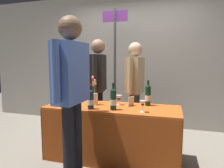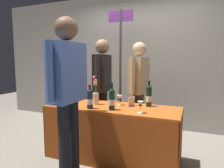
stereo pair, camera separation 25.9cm
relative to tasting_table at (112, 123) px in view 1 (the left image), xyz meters
The scene contains 16 objects.
ground_plane 0.50m from the tasting_table, ahead, with size 12.00×12.00×0.00m, color gray.
back_partition 1.78m from the tasting_table, 90.00° to the left, with size 6.82×0.12×2.67m, color #9E998E.
tasting_table is the anchor object (origin of this frame).
featured_wine_bottle 0.86m from the tasting_table, 166.07° to the right, with size 0.07×0.07×0.30m.
display_bottle_0 0.61m from the tasting_table, 22.53° to the left, with size 0.08×0.08×0.34m.
display_bottle_1 0.77m from the tasting_table, behind, with size 0.08×0.08×0.31m.
display_bottle_2 0.41m from the tasting_table, 68.62° to the right, with size 0.08×0.08×0.33m.
display_bottle_3 0.47m from the tasting_table, 135.35° to the right, with size 0.08×0.08×0.31m.
wine_glass_near_vendor 0.35m from the tasting_table, 60.57° to the left, with size 0.08×0.08×0.14m.
wine_glass_mid 0.57m from the tasting_table, 23.46° to the right, with size 0.07×0.07×0.14m.
flower_vase 0.45m from the tasting_table, behind, with size 0.09×0.08×0.40m.
brochure_stand 0.39m from the tasting_table, 23.02° to the left, with size 0.12×0.01×0.13m, color silver.
vendor_presenter 0.85m from the tasting_table, 74.95° to the left, with size 0.26×0.58×1.62m.
vendor_assistant 0.87m from the tasting_table, 125.51° to the left, with size 0.28×0.62×1.67m.
taster_foreground_right 0.89m from the tasting_table, 112.90° to the right, with size 0.24×0.62×1.78m.
booth_signpost 1.30m from the tasting_table, 103.50° to the left, with size 0.45×0.04×2.22m.
Camera 1 is at (0.73, -2.47, 1.33)m, focal length 31.73 mm.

